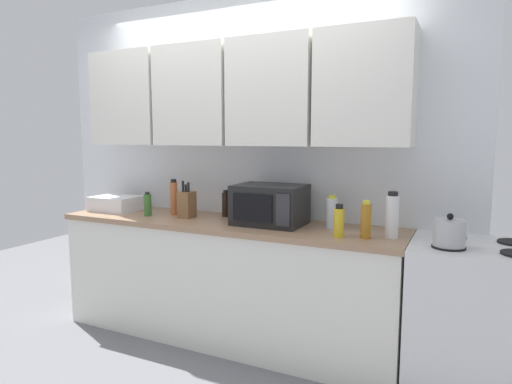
% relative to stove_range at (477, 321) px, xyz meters
% --- Properties ---
extents(ground_plane, '(8.00, 8.00, 0.00)m').
position_rel_stove_range_xyz_m(ground_plane, '(-1.69, -0.68, -0.45)').
color(ground_plane, slate).
extents(wall_back_with_cabinets, '(3.47, 0.38, 2.60)m').
position_rel_stove_range_xyz_m(wall_back_with_cabinets, '(-1.69, 0.25, 1.13)').
color(wall_back_with_cabinets, white).
rests_on(wall_back_with_cabinets, ground_plane).
extents(counter_run, '(2.60, 0.63, 0.90)m').
position_rel_stove_range_xyz_m(counter_run, '(-1.69, 0.02, -0.00)').
color(counter_run, white).
rests_on(counter_run, ground_plane).
extents(stove_range, '(0.76, 0.64, 0.91)m').
position_rel_stove_range_xyz_m(stove_range, '(0.00, 0.00, 0.00)').
color(stove_range, silver).
rests_on(stove_range, ground_plane).
extents(kettle, '(0.17, 0.17, 0.18)m').
position_rel_stove_range_xyz_m(kettle, '(-0.17, -0.14, 0.54)').
color(kettle, '#B2B2B7').
rests_on(kettle, stove_range).
extents(microwave, '(0.48, 0.37, 0.28)m').
position_rel_stove_range_xyz_m(microwave, '(-1.34, 0.04, 0.59)').
color(microwave, black).
rests_on(microwave, counter_run).
extents(dish_rack, '(0.38, 0.30, 0.12)m').
position_rel_stove_range_xyz_m(dish_rack, '(-2.73, 0.02, 0.51)').
color(dish_rack, silver).
rests_on(dish_rack, counter_run).
extents(knife_block, '(0.10, 0.12, 0.28)m').
position_rel_stove_range_xyz_m(knife_block, '(-2.01, 0.00, 0.55)').
color(knife_block, brown).
rests_on(knife_block, counter_run).
extents(bottle_soy_dark, '(0.06, 0.06, 0.21)m').
position_rel_stove_range_xyz_m(bottle_soy_dark, '(-1.77, 0.17, 0.55)').
color(bottle_soy_dark, black).
rests_on(bottle_soy_dark, counter_run).
extents(bottle_spice_jar, '(0.06, 0.06, 0.28)m').
position_rel_stove_range_xyz_m(bottle_spice_jar, '(-2.18, 0.06, 0.59)').
color(bottle_spice_jar, '#BC6638').
rests_on(bottle_spice_jar, counter_run).
extents(bottle_yellow_mustard, '(0.06, 0.06, 0.21)m').
position_rel_stove_range_xyz_m(bottle_yellow_mustard, '(-0.79, -0.14, 0.54)').
color(bottle_yellow_mustard, gold).
rests_on(bottle_yellow_mustard, counter_run).
extents(bottle_clear_tall, '(0.08, 0.08, 0.22)m').
position_rel_stove_range_xyz_m(bottle_clear_tall, '(-0.90, 0.10, 0.55)').
color(bottle_clear_tall, silver).
rests_on(bottle_clear_tall, counter_run).
extents(bottle_amber_vinegar, '(0.06, 0.06, 0.23)m').
position_rel_stove_range_xyz_m(bottle_amber_vinegar, '(-0.64, -0.10, 0.56)').
color(bottle_amber_vinegar, '#AD701E').
rests_on(bottle_amber_vinegar, counter_run).
extents(bottle_green_oil, '(0.06, 0.06, 0.19)m').
position_rel_stove_range_xyz_m(bottle_green_oil, '(-2.33, -0.07, 0.54)').
color(bottle_green_oil, '#386B2D').
rests_on(bottle_green_oil, counter_run).
extents(bottle_white_jar, '(0.08, 0.08, 0.29)m').
position_rel_stove_range_xyz_m(bottle_white_jar, '(-0.50, -0.02, 0.59)').
color(bottle_white_jar, white).
rests_on(bottle_white_jar, counter_run).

